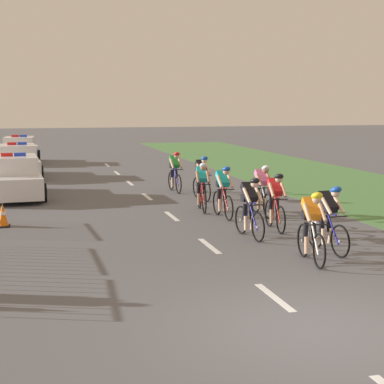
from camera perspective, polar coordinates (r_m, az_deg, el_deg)
The scene contains 16 objects.
ground_plane at distance 9.48m, azimuth 11.32°, elevation -12.32°, with size 160.00×160.00×0.00m, color #56565B.
grass_verge at distance 25.44m, azimuth 14.76°, elevation 0.41°, with size 7.00×60.00×0.01m, color #4C7F42.
lane_markings_centre at distance 20.24m, azimuth -3.11°, elevation -1.25°, with size 0.14×29.60×0.01m.
cyclist_lead at distance 13.08m, azimuth 10.93°, elevation -3.06°, with size 0.45×1.72×1.56m.
cyclist_second at distance 14.03m, azimuth 12.40°, elevation -2.35°, with size 0.45×1.72×1.56m.
cyclist_third at distance 15.29m, azimuth 5.34°, elevation -1.33°, with size 0.44×1.72×1.56m.
cyclist_fourth at distance 16.29m, azimuth 7.66°, elevation -0.79°, with size 0.44×1.72×1.56m.
cyclist_fifth at distance 18.40m, azimuth 6.45°, elevation 0.24°, with size 0.42×1.72×1.56m.
cyclist_sixth at distance 17.96m, azimuth 2.87°, elevation 0.09°, with size 0.42×1.72×1.56m.
cyclist_seventh at distance 19.05m, azimuth 0.91°, elevation 0.56°, with size 0.45×1.72×1.56m.
cyclist_eighth at distance 21.37m, azimuth 0.90°, elevation 1.38°, with size 0.44×1.72×1.56m.
cyclist_ninth at distance 23.25m, azimuth -1.59°, elevation 1.92°, with size 0.43×1.72×1.56m.
police_car_nearest at distance 22.74m, azimuth -16.00°, elevation 1.20°, with size 2.15×4.48×1.59m.
police_car_second at distance 29.01m, azimuth -15.71°, elevation 2.64°, with size 2.19×4.50×1.59m.
police_car_third at distance 35.91m, azimuth -15.52°, elevation 3.63°, with size 2.23×4.51×1.59m.
traffic_cone_far at distance 17.44m, azimuth -16.98°, elevation -2.07°, with size 0.36×0.36×0.64m.
Camera 1 is at (-3.94, -7.97, 3.28)m, focal length 58.10 mm.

